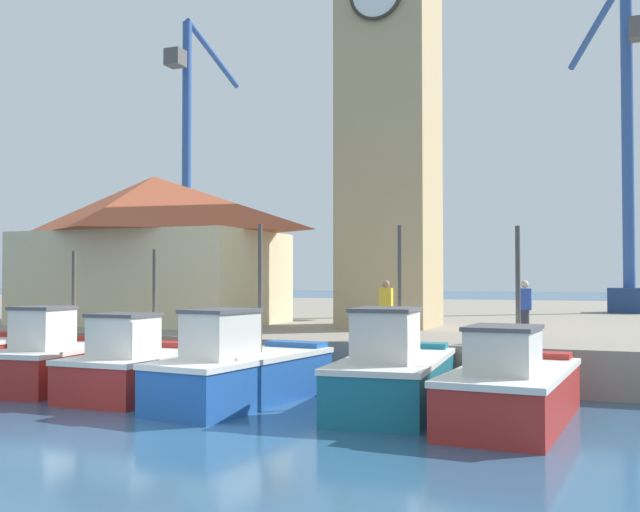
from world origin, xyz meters
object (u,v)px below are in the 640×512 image
at_px(fishing_boat_left_outer, 59,360).
at_px(port_crane_near, 188,196).
at_px(fishing_boat_left_inner, 140,368).
at_px(port_crane_far, 627,188).
at_px(fishing_boat_mid_right, 512,389).
at_px(dock_worker_near_tower, 386,309).
at_px(dock_worker_along_quay, 525,310).
at_px(fishing_boat_mid_left, 242,372).
at_px(warehouse_left, 153,248).
at_px(clock_tower, 389,84).
at_px(fishing_boat_center, 394,375).

xyz_separation_m(fishing_boat_left_outer, port_crane_near, (-10.60, 23.49, 7.13)).
bearing_deg(fishing_boat_left_inner, port_crane_far, 64.68).
distance_m(fishing_boat_left_outer, fishing_boat_left_inner, 2.76).
height_order(fishing_boat_mid_right, dock_worker_near_tower, fishing_boat_mid_right).
xyz_separation_m(fishing_boat_mid_right, dock_worker_along_quay, (-0.28, 4.99, 1.33)).
bearing_deg(dock_worker_near_tower, fishing_boat_left_inner, -139.92).
bearing_deg(fishing_boat_left_inner, port_crane_near, 119.23).
height_order(fishing_boat_mid_left, port_crane_far, port_crane_far).
height_order(fishing_boat_mid_left, warehouse_left, warehouse_left).
distance_m(fishing_boat_left_inner, dock_worker_near_tower, 6.60).
xyz_separation_m(port_crane_near, port_crane_far, (24.65, 0.05, -0.62)).
bearing_deg(dock_worker_near_tower, port_crane_far, 72.13).
bearing_deg(warehouse_left, fishing_boat_mid_left, -46.26).
distance_m(fishing_boat_left_outer, fishing_boat_mid_left, 5.57).
bearing_deg(fishing_boat_mid_right, fishing_boat_mid_left, 179.14).
xyz_separation_m(port_crane_near, dock_worker_along_quay, (21.85, -19.06, -5.83)).
bearing_deg(dock_worker_along_quay, fishing_boat_mid_right, -86.81).
distance_m(fishing_boat_left_inner, warehouse_left, 10.46).
bearing_deg(port_crane_near, port_crane_far, 0.13).
bearing_deg(fishing_boat_left_outer, port_crane_near, 114.29).
xyz_separation_m(fishing_boat_mid_left, port_crane_near, (-16.15, 23.96, 7.12)).
bearing_deg(port_crane_near, fishing_boat_left_inner, -60.77).
height_order(fishing_boat_mid_left, clock_tower, clock_tower).
bearing_deg(fishing_boat_mid_left, fishing_boat_center, 9.54).
height_order(fishing_boat_center, dock_worker_near_tower, fishing_boat_center).
relative_size(port_crane_far, dock_worker_near_tower, 10.27).
relative_size(fishing_boat_mid_left, clock_tower, 0.31).
relative_size(fishing_boat_left_outer, dock_worker_near_tower, 2.79).
bearing_deg(port_crane_far, fishing_boat_left_inner, -115.32).
bearing_deg(port_crane_far, fishing_boat_left_outer, -120.83).
relative_size(fishing_boat_left_inner, fishing_boat_mid_right, 0.80).
bearing_deg(dock_worker_along_quay, fishing_boat_center, -118.05).
distance_m(fishing_boat_left_outer, fishing_boat_mid_right, 11.54).
distance_m(fishing_boat_left_outer, fishing_boat_center, 8.94).
distance_m(fishing_boat_mid_right, port_crane_far, 25.10).
bearing_deg(fishing_boat_left_outer, fishing_boat_mid_right, -2.78).
relative_size(fishing_boat_mid_right, dock_worker_near_tower, 3.19).
bearing_deg(fishing_boat_mid_left, fishing_boat_mid_right, -0.86).
bearing_deg(fishing_boat_left_outer, dock_worker_along_quay, 21.50).
bearing_deg(fishing_boat_mid_right, port_crane_near, 132.62).
distance_m(port_crane_far, dock_worker_along_quay, 20.01).
xyz_separation_m(fishing_boat_left_inner, dock_worker_along_quay, (8.51, 4.78, 1.33)).
bearing_deg(fishing_boat_mid_left, port_crane_far, 70.52).
distance_m(fishing_boat_left_inner, fishing_boat_mid_right, 8.79).
height_order(fishing_boat_mid_left, dock_worker_near_tower, fishing_boat_mid_left).
height_order(fishing_boat_left_inner, dock_worker_near_tower, fishing_boat_left_inner).
xyz_separation_m(fishing_boat_mid_left, warehouse_left, (-8.13, 8.49, 3.25)).
distance_m(fishing_boat_center, dock_worker_along_quay, 5.07).
distance_m(fishing_boat_left_outer, port_crane_far, 28.18).
bearing_deg(dock_worker_near_tower, clock_tower, 105.06).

